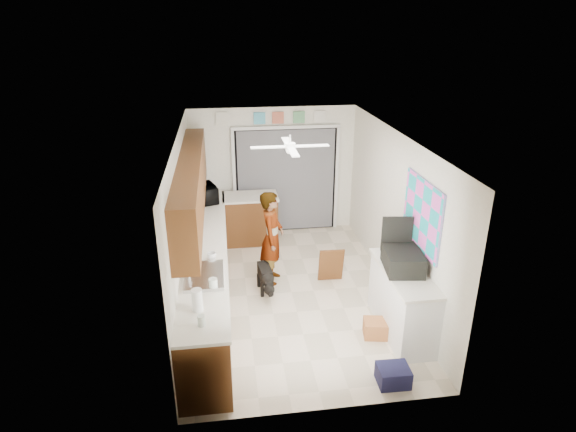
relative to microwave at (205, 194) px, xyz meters
name	(u,v)px	position (x,y,z in m)	size (l,w,h in m)	color
floor	(291,292)	(1.33, -1.79, -1.10)	(5.00, 5.00, 0.00)	beige
ceiling	(292,137)	(1.33, -1.79, 1.40)	(5.00, 5.00, 0.00)	white
wall_back	(273,171)	(1.33, 0.71, 0.15)	(3.20, 3.20, 0.00)	white
wall_front	(328,315)	(1.33, -4.29, 0.15)	(3.20, 3.20, 0.00)	white
wall_left	(183,226)	(-0.27, -1.79, 0.15)	(5.00, 5.00, 0.00)	white
wall_right	(395,214)	(2.93, -1.79, 0.15)	(5.00, 5.00, 0.00)	white
left_base_cabinets	(207,273)	(0.03, -1.79, -0.65)	(0.60, 4.80, 0.90)	brown
left_countertop	(206,245)	(0.04, -1.79, -0.18)	(0.62, 4.80, 0.04)	white
upper_cabinets	(192,185)	(-0.11, -1.59, 0.70)	(0.32, 4.00, 0.80)	brown
sink_basin	(204,276)	(0.04, -2.79, -0.14)	(0.50, 0.76, 0.06)	silver
faucet	(189,271)	(-0.15, -2.79, -0.05)	(0.03, 0.03, 0.22)	silver
peninsula_base	(251,220)	(0.83, 0.21, -0.65)	(1.00, 0.60, 0.90)	brown
peninsula_top	(250,197)	(0.83, 0.21, -0.18)	(1.04, 0.64, 0.04)	white
back_opening_recess	(286,181)	(1.58, 0.68, -0.05)	(2.00, 0.06, 2.10)	black
curtain_panel	(286,181)	(1.58, 0.64, -0.05)	(1.90, 0.03, 2.05)	slate
door_trim_left	(234,183)	(0.56, 0.65, -0.05)	(0.06, 0.04, 2.10)	white
door_trim_right	(337,179)	(2.60, 0.65, -0.05)	(0.06, 0.04, 2.10)	white
door_trim_head	(286,127)	(1.58, 0.65, 1.02)	(2.10, 0.04, 0.06)	white
header_frame_1	(259,118)	(1.08, 0.68, 1.20)	(0.22, 0.02, 0.22)	#50B5D7
header_frame_2	(278,118)	(1.43, 0.68, 1.20)	(0.22, 0.02, 0.22)	#CE664D
header_frame_3	(299,117)	(1.83, 0.68, 1.20)	(0.22, 0.02, 0.22)	#5FA772
header_frame_4	(320,117)	(2.23, 0.68, 1.20)	(0.22, 0.02, 0.22)	white
route66_sign	(222,119)	(0.38, 0.68, 1.20)	(0.22, 0.02, 0.26)	silver
right_counter_base	(402,302)	(2.68, -2.99, -0.65)	(0.50, 1.40, 0.90)	white
right_counter_top	(405,272)	(2.67, -2.99, -0.18)	(0.54, 1.44, 0.04)	white
abstract_painting	(422,215)	(2.91, -2.79, 0.55)	(0.03, 1.15, 0.95)	#F75BD3
ceiling_fan	(290,146)	(1.33, -1.59, 1.22)	(1.14, 1.14, 0.24)	white
microwave	(205,194)	(0.00, 0.00, 0.00)	(0.56, 0.38, 0.31)	black
soap_bottle	(195,237)	(-0.11, -1.86, -0.01)	(0.11, 0.11, 0.29)	silver
cup	(212,256)	(0.14, -2.30, -0.10)	(0.13, 0.13, 0.10)	white
jar_a	(213,284)	(0.16, -3.12, -0.08)	(0.11, 0.11, 0.15)	silver
jar_b	(201,321)	(0.03, -3.86, -0.09)	(0.08, 0.08, 0.13)	silver
paper_towel_roll	(197,300)	(-0.02, -3.55, -0.02)	(0.12, 0.12, 0.27)	white
suitcase	(403,260)	(2.65, -2.94, -0.02)	(0.47, 0.63, 0.27)	black
suitcase_rim	(402,267)	(2.65, -2.94, -0.13)	(0.44, 0.58, 0.02)	yellow
suitcase_lid	(397,234)	(2.65, -2.65, 0.23)	(0.42, 0.03, 0.50)	black
cardboard_box	(378,328)	(2.33, -3.07, -0.98)	(0.37, 0.28, 0.23)	#A75934
navy_crate	(393,375)	(2.23, -3.99, -0.98)	(0.37, 0.31, 0.23)	#161638
cabinet_door_panel	(331,265)	(2.02, -1.54, -0.79)	(0.41, 0.03, 0.61)	brown
man	(272,237)	(1.07, -1.36, -0.32)	(0.57, 0.37, 1.55)	white
dog	(265,277)	(0.92, -1.69, -0.85)	(0.26, 0.61, 0.48)	black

